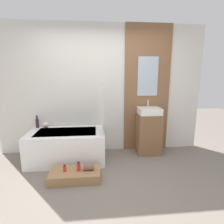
{
  "coord_description": "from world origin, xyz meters",
  "views": [
    {
      "loc": [
        -0.12,
        -2.04,
        1.59
      ],
      "look_at": [
        0.13,
        0.68,
        1.02
      ],
      "focal_mm": 28.0,
      "sensor_mm": 36.0,
      "label": 1
    }
  ],
  "objects_px": {
    "wooden_step_bench": "(75,175)",
    "sink": "(149,111)",
    "bottle_soap_secondary": "(79,166)",
    "vase_tall_dark": "(37,123)",
    "bottle_soap_primary": "(65,168)",
    "bathtub": "(67,146)",
    "vase_round_light": "(46,125)"
  },
  "relations": [
    {
      "from": "wooden_step_bench",
      "to": "sink",
      "type": "bearing_deg",
      "value": 30.9
    },
    {
      "from": "sink",
      "to": "bottle_soap_secondary",
      "type": "relative_size",
      "value": 2.91
    },
    {
      "from": "vase_tall_dark",
      "to": "bottle_soap_primary",
      "type": "distance_m",
      "value": 1.29
    },
    {
      "from": "bathtub",
      "to": "wooden_step_bench",
      "type": "height_order",
      "value": "bathtub"
    },
    {
      "from": "sink",
      "to": "bottle_soap_secondary",
      "type": "distance_m",
      "value": 1.73
    },
    {
      "from": "bathtub",
      "to": "vase_round_light",
      "type": "relative_size",
      "value": 11.65
    },
    {
      "from": "vase_round_light",
      "to": "vase_tall_dark",
      "type": "bearing_deg",
      "value": 170.39
    },
    {
      "from": "sink",
      "to": "vase_round_light",
      "type": "relative_size",
      "value": 3.6
    },
    {
      "from": "vase_tall_dark",
      "to": "bottle_soap_secondary",
      "type": "distance_m",
      "value": 1.4
    },
    {
      "from": "wooden_step_bench",
      "to": "vase_round_light",
      "type": "height_order",
      "value": "vase_round_light"
    },
    {
      "from": "bathtub",
      "to": "vase_tall_dark",
      "type": "bearing_deg",
      "value": 153.31
    },
    {
      "from": "wooden_step_bench",
      "to": "sink",
      "type": "xyz_separation_m",
      "value": [
        1.41,
        0.84,
        0.82
      ]
    },
    {
      "from": "sink",
      "to": "vase_round_light",
      "type": "bearing_deg",
      "value": 176.95
    },
    {
      "from": "wooden_step_bench",
      "to": "vase_round_light",
      "type": "xyz_separation_m",
      "value": [
        -0.66,
        0.95,
        0.56
      ]
    },
    {
      "from": "sink",
      "to": "bottle_soap_primary",
      "type": "distance_m",
      "value": 1.91
    },
    {
      "from": "bathtub",
      "to": "vase_tall_dark",
      "type": "xyz_separation_m",
      "value": [
        -0.62,
        0.31,
        0.38
      ]
    },
    {
      "from": "bathtub",
      "to": "bottle_soap_primary",
      "type": "distance_m",
      "value": 0.68
    },
    {
      "from": "bathtub",
      "to": "bottle_soap_secondary",
      "type": "height_order",
      "value": "bathtub"
    },
    {
      "from": "vase_tall_dark",
      "to": "bottle_soap_primary",
      "type": "height_order",
      "value": "vase_tall_dark"
    },
    {
      "from": "bathtub",
      "to": "sink",
      "type": "relative_size",
      "value": 3.24
    },
    {
      "from": "wooden_step_bench",
      "to": "vase_round_light",
      "type": "distance_m",
      "value": 1.29
    },
    {
      "from": "bathtub",
      "to": "vase_round_light",
      "type": "bearing_deg",
      "value": 147.94
    },
    {
      "from": "sink",
      "to": "bottle_soap_primary",
      "type": "bearing_deg",
      "value": -151.66
    },
    {
      "from": "bottle_soap_primary",
      "to": "bottle_soap_secondary",
      "type": "xyz_separation_m",
      "value": [
        0.21,
        0.0,
        0.02
      ]
    },
    {
      "from": "sink",
      "to": "bottle_soap_primary",
      "type": "height_order",
      "value": "sink"
    },
    {
      "from": "sink",
      "to": "vase_round_light",
      "type": "height_order",
      "value": "sink"
    },
    {
      "from": "bathtub",
      "to": "bottle_soap_primary",
      "type": "relative_size",
      "value": 13.64
    },
    {
      "from": "vase_tall_dark",
      "to": "bottle_soap_secondary",
      "type": "height_order",
      "value": "vase_tall_dark"
    },
    {
      "from": "wooden_step_bench",
      "to": "bottle_soap_primary",
      "type": "height_order",
      "value": "bottle_soap_primary"
    },
    {
      "from": "sink",
      "to": "bottle_soap_primary",
      "type": "xyz_separation_m",
      "value": [
        -1.56,
        -0.84,
        -0.71
      ]
    },
    {
      "from": "wooden_step_bench",
      "to": "bottle_soap_primary",
      "type": "bearing_deg",
      "value": -180.0
    },
    {
      "from": "bottle_soap_primary",
      "to": "bottle_soap_secondary",
      "type": "height_order",
      "value": "bottle_soap_secondary"
    }
  ]
}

